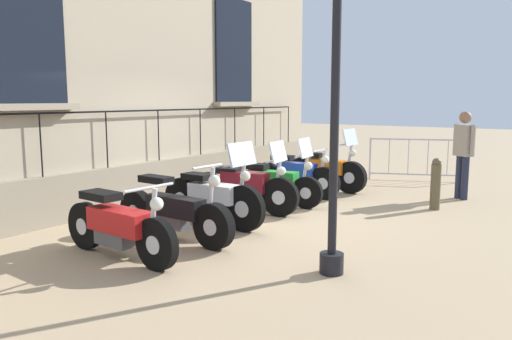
{
  "coord_description": "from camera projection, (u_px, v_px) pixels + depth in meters",
  "views": [
    {
      "loc": [
        5.01,
        -7.08,
        2.01
      ],
      "look_at": [
        0.28,
        0.0,
        0.8
      ],
      "focal_mm": 35.17,
      "sensor_mm": 36.0,
      "label": 1
    }
  ],
  "objects": [
    {
      "name": "motorcycle_white",
      "position": [
        213.0,
        198.0,
        7.95
      ],
      "size": [
        1.99,
        0.74,
        1.37
      ],
      "color": "black",
      "rests_on": "ground_plane"
    },
    {
      "name": "lamppost",
      "position": [
        337.0,
        3.0,
        5.4
      ],
      "size": [
        0.38,
        0.38,
        4.82
      ],
      "color": "black",
      "rests_on": "ground_plane"
    },
    {
      "name": "bollard",
      "position": [
        436.0,
        184.0,
        9.12
      ],
      "size": [
        0.18,
        0.18,
        0.95
      ],
      "color": "brown",
      "rests_on": "ground_plane"
    },
    {
      "name": "motorcycle_green",
      "position": [
        271.0,
        183.0,
        9.53
      ],
      "size": [
        2.11,
        0.65,
        1.31
      ],
      "color": "black",
      "rests_on": "ground_plane"
    },
    {
      "name": "motorcycle_maroon",
      "position": [
        244.0,
        188.0,
        8.9
      ],
      "size": [
        2.14,
        0.69,
        1.3
      ],
      "color": "black",
      "rests_on": "ground_plane"
    },
    {
      "name": "ground_plane",
      "position": [
        243.0,
        213.0,
        8.87
      ],
      "size": [
        60.0,
        60.0,
        0.0
      ],
      "primitive_type": "plane",
      "color": "tan"
    },
    {
      "name": "motorcycle_orange",
      "position": [
        325.0,
        171.0,
        11.08
      ],
      "size": [
        1.99,
        0.67,
        1.38
      ],
      "color": "black",
      "rests_on": "ground_plane"
    },
    {
      "name": "crowd_barrier",
      "position": [
        418.0,
        158.0,
        12.39
      ],
      "size": [
        2.2,
        0.9,
        1.05
      ],
      "color": "#B7B7BF",
      "rests_on": "ground_plane"
    },
    {
      "name": "motorcycle_red",
      "position": [
        119.0,
        227.0,
        6.3
      ],
      "size": [
        2.06,
        0.73,
        1.0
      ],
      "color": "black",
      "rests_on": "ground_plane"
    },
    {
      "name": "motorcycle_blue",
      "position": [
        295.0,
        176.0,
        10.4
      ],
      "size": [
        2.0,
        0.62,
        1.01
      ],
      "color": "black",
      "rests_on": "ground_plane"
    },
    {
      "name": "pedestrian_standing",
      "position": [
        464.0,
        149.0,
        10.02
      ],
      "size": [
        0.45,
        0.39,
        1.77
      ],
      "color": "#23283D",
      "rests_on": "ground_plane"
    },
    {
      "name": "motorcycle_black",
      "position": [
        174.0,
        213.0,
        7.15
      ],
      "size": [
        2.18,
        0.55,
        1.14
      ],
      "color": "black",
      "rests_on": "ground_plane"
    }
  ]
}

